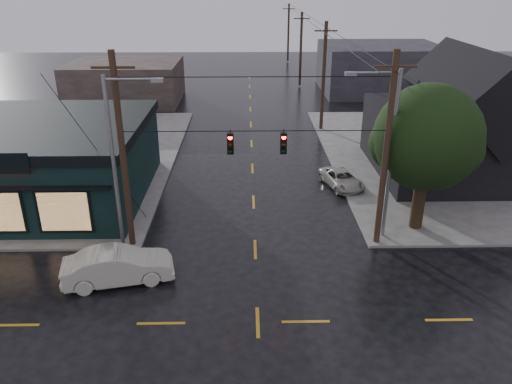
{
  "coord_description": "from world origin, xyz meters",
  "views": [
    {
      "loc": [
        -0.39,
        -16.81,
        13.2
      ],
      "look_at": [
        0.04,
        5.96,
        3.31
      ],
      "focal_mm": 35.0,
      "sensor_mm": 36.0,
      "label": 1
    }
  ],
  "objects_px": {
    "utility_pole_nw": "(133,246)",
    "utility_pole_ne": "(376,244)",
    "suv_silver": "(342,179)",
    "sedan_cream": "(118,266)",
    "corner_tree": "(428,138)"
  },
  "relations": [
    {
      "from": "utility_pole_nw",
      "to": "utility_pole_ne",
      "type": "distance_m",
      "value": 13.0
    },
    {
      "from": "utility_pole_nw",
      "to": "suv_silver",
      "type": "bearing_deg",
      "value": 32.21
    },
    {
      "from": "sedan_cream",
      "to": "suv_silver",
      "type": "relative_size",
      "value": 1.24
    },
    {
      "from": "sedan_cream",
      "to": "utility_pole_nw",
      "type": "bearing_deg",
      "value": -11.35
    },
    {
      "from": "corner_tree",
      "to": "utility_pole_nw",
      "type": "height_order",
      "value": "corner_tree"
    },
    {
      "from": "suv_silver",
      "to": "utility_pole_ne",
      "type": "bearing_deg",
      "value": -102.58
    },
    {
      "from": "corner_tree",
      "to": "suv_silver",
      "type": "relative_size",
      "value": 1.99
    },
    {
      "from": "utility_pole_nw",
      "to": "utility_pole_ne",
      "type": "relative_size",
      "value": 1.0
    },
    {
      "from": "utility_pole_ne",
      "to": "suv_silver",
      "type": "distance_m",
      "value": 7.91
    },
    {
      "from": "utility_pole_nw",
      "to": "utility_pole_ne",
      "type": "bearing_deg",
      "value": 0.0
    },
    {
      "from": "utility_pole_nw",
      "to": "sedan_cream",
      "type": "xyz_separation_m",
      "value": [
        0.09,
        -3.35,
        0.83
      ]
    },
    {
      "from": "utility_pole_nw",
      "to": "sedan_cream",
      "type": "relative_size",
      "value": 2.01
    },
    {
      "from": "utility_pole_nw",
      "to": "suv_silver",
      "type": "distance_m",
      "value": 14.78
    },
    {
      "from": "utility_pole_nw",
      "to": "utility_pole_ne",
      "type": "height_order",
      "value": "same"
    },
    {
      "from": "corner_tree",
      "to": "utility_pole_nw",
      "type": "distance_m",
      "value": 16.6
    }
  ]
}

